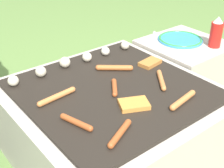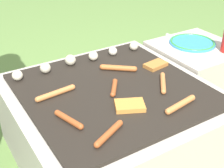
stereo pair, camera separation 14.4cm
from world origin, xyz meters
The scene contains 15 objects.
ground_plane centered at (0.00, 0.00, 0.00)m, with size 14.00×14.00×0.00m, color #608442.
grill centered at (0.00, 0.00, 0.20)m, with size 0.90×0.90×0.41m.
side_ledge centered at (0.69, 0.14, 0.20)m, with size 0.47×0.47×0.41m.
sausage_front_left centered at (0.00, -0.02, 0.42)m, with size 0.10×0.12×0.02m.
sausage_back_right centered at (-0.19, -0.29, 0.42)m, with size 0.16×0.09×0.02m.
sausage_back_center centered at (0.16, -0.29, 0.42)m, with size 0.18×0.05×0.03m.
sausage_back_left centered at (-0.25, 0.07, 0.42)m, with size 0.20×0.04×0.03m.
sausage_mid_left centered at (0.12, 0.13, 0.42)m, with size 0.16×0.13×0.03m.
sausage_mid_right centered at (0.22, -0.10, 0.42)m, with size 0.12×0.15×0.02m.
sausage_front_center centered at (-0.28, -0.13, 0.42)m, with size 0.06×0.15×0.02m.
bread_slice_right centered at (0.31, 0.06, 0.42)m, with size 0.13×0.09×0.02m.
bread_slice_left centered at (-0.02, -0.18, 0.42)m, with size 0.15×0.13×0.02m.
mushroom_row centered at (-0.02, 0.31, 0.44)m, with size 0.73×0.07×0.06m.
plate_colorful centered at (0.69, 0.19, 0.42)m, with size 0.28×0.28×0.02m.
fork_utensil centered at (0.69, 0.32, 0.41)m, with size 0.07×0.17×0.01m.
Camera 2 is at (-0.66, -1.06, 1.15)m, focal length 50.00 mm.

